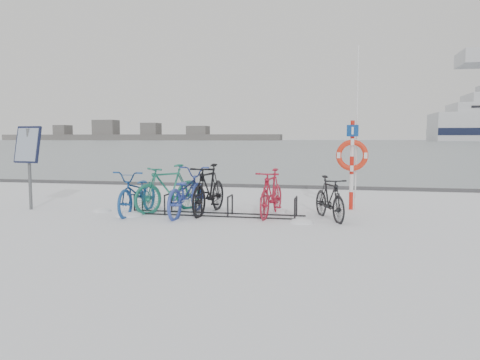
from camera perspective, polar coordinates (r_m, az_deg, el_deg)
ground at (r=10.41m, az=-3.15°, el=-4.31°), size 900.00×900.00×0.00m
ice_sheet at (r=164.94m, az=11.03°, el=4.53°), size 400.00×298.00×0.02m
quay_edge at (r=16.13m, az=2.30°, el=-0.74°), size 400.00×0.25×0.10m
bike_rack at (r=10.38m, az=-3.16°, el=-3.33°), size 4.00×0.48×0.46m
info_board at (r=12.16m, az=-24.43°, el=3.39°), size 0.69×0.33×1.99m
lifebuoy_station at (r=11.35m, az=13.52°, el=2.92°), size 0.74×0.22×3.86m
shoreline at (r=297.33m, az=-12.93°, el=5.29°), size 180.00×12.00×9.50m
bike_0 at (r=10.87m, az=-12.32°, el=-1.29°), size 0.69×1.96×1.03m
bike_1 at (r=11.01m, az=-8.67°, el=-0.87°), size 1.50×1.86×1.13m
bike_2 at (r=10.47m, az=-6.61°, el=-1.28°), size 0.82×2.11×1.09m
bike_3 at (r=10.61m, az=-3.82°, el=-0.98°), size 0.73×1.97×1.16m
bike_4 at (r=10.29m, az=3.85°, el=-1.42°), size 0.71×1.83×1.07m
bike_5 at (r=10.01m, az=10.86°, el=-2.03°), size 1.03×1.63×0.95m
snow_drifts at (r=10.42m, az=-5.67°, el=-4.32°), size 5.17×1.75×0.21m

